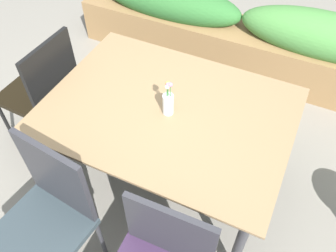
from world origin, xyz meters
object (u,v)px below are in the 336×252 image
chair_near_left (47,214)px  chair_end_left (44,88)px  flower_vase (168,102)px  dining_table (168,117)px  planter_box (240,36)px

chair_near_left → chair_end_left: bearing=-43.3°
chair_end_left → flower_vase: flower_vase is taller
dining_table → chair_near_left: 0.89m
flower_vase → planter_box: 1.60m
chair_end_left → flower_vase: (1.02, -0.02, 0.30)m
chair_end_left → chair_near_left: bearing=-137.8°
chair_end_left → planter_box: chair_end_left is taller
chair_near_left → dining_table: bearing=-105.1°
dining_table → flower_vase: size_ratio=6.23×
dining_table → chair_near_left: bearing=-111.7°
flower_vase → dining_table: bearing=116.9°
chair_end_left → flower_vase: bearing=-89.0°
dining_table → chair_end_left: bearing=-179.8°
flower_vase → planter_box: bearing=88.8°
chair_end_left → flower_vase: 1.06m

